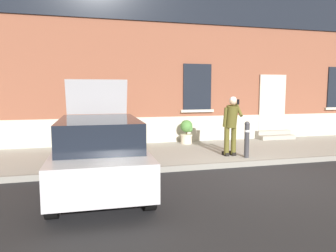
{
  "coord_description": "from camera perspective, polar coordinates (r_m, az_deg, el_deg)",
  "views": [
    {
      "loc": [
        -4.09,
        -6.72,
        2.07
      ],
      "look_at": [
        -1.88,
        1.6,
        1.1
      ],
      "focal_mm": 33.93,
      "sensor_mm": 36.0,
      "label": 1
    }
  ],
  "objects": [
    {
      "name": "bollard_near_person",
      "position": [
        9.33,
        13.98,
        -2.13
      ],
      "size": [
        0.15,
        0.15,
        1.04
      ],
      "color": "#333338",
      "rests_on": "sidewalk"
    },
    {
      "name": "planter_charcoal",
      "position": [
        10.7,
        -15.4,
        -1.68
      ],
      "size": [
        0.44,
        0.44,
        0.86
      ],
      "color": "#2D2D30",
      "rests_on": "sidewalk"
    },
    {
      "name": "ground_plane",
      "position": [
        8.13,
        16.05,
        -8.57
      ],
      "size": [
        80.0,
        80.0,
        0.0
      ],
      "primitive_type": "plane",
      "color": "#232326"
    },
    {
      "name": "planter_cream",
      "position": [
        11.45,
        3.37,
        -0.94
      ],
      "size": [
        0.44,
        0.44,
        0.86
      ],
      "color": "beige",
      "rests_on": "sidewalk"
    },
    {
      "name": "person_on_phone",
      "position": [
        9.4,
        11.29,
        0.68
      ],
      "size": [
        0.51,
        0.5,
        1.74
      ],
      "rotation": [
        0.0,
        0.0,
        -0.28
      ],
      "color": "#514C1E",
      "rests_on": "sidewalk"
    },
    {
      "name": "hatchback_car_silver",
      "position": [
        6.77,
        -12.21,
        -4.53
      ],
      "size": [
        1.88,
        4.11,
        2.34
      ],
      "color": "#B7B7BF",
      "rests_on": "ground"
    },
    {
      "name": "curb_edge",
      "position": [
        8.91,
        12.94,
        -6.68
      ],
      "size": [
        24.0,
        0.12,
        0.15
      ],
      "primitive_type": "cube",
      "color": "gray",
      "rests_on": "ground"
    },
    {
      "name": "planter_terracotta",
      "position": [
        10.76,
        -5.55,
        -1.43
      ],
      "size": [
        0.44,
        0.44,
        0.86
      ],
      "color": "#B25B38",
      "rests_on": "sidewalk"
    },
    {
      "name": "sidewalk",
      "position": [
        10.55,
        8.22,
        -4.54
      ],
      "size": [
        24.0,
        3.6,
        0.15
      ],
      "primitive_type": "cube",
      "color": "#99968E",
      "rests_on": "ground"
    },
    {
      "name": "building_facade",
      "position": [
        12.8,
        4.03,
        13.85
      ],
      "size": [
        24.0,
        1.52,
        7.5
      ],
      "color": "brown",
      "rests_on": "ground"
    },
    {
      "name": "entrance_stoop",
      "position": [
        13.39,
        18.52,
        -1.58
      ],
      "size": [
        1.46,
        0.64,
        0.32
      ],
      "color": "#9E998E",
      "rests_on": "sidewalk"
    }
  ]
}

